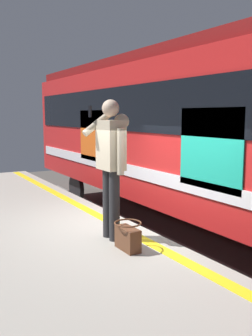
# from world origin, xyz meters

# --- Properties ---
(ground_plane) EXTENTS (25.00, 25.00, 0.00)m
(ground_plane) POSITION_xyz_m (0.00, 0.00, 0.00)
(ground_plane) COLOR #4C4742
(safety_line) EXTENTS (11.99, 0.16, 0.01)m
(safety_line) POSITION_xyz_m (0.00, 0.30, 1.06)
(safety_line) COLOR yellow
(safety_line) RESTS_ON platform
(track_rail_near) EXTENTS (15.90, 0.08, 0.16)m
(track_rail_near) POSITION_xyz_m (0.00, -1.62, 0.08)
(track_rail_near) COLOR slate
(track_rail_near) RESTS_ON ground
(train_carriage) EXTENTS (11.50, 2.79, 3.79)m
(train_carriage) POSITION_xyz_m (1.50, -2.33, 2.43)
(train_carriage) COLOR red
(train_carriage) RESTS_ON ground
(passenger) EXTENTS (0.57, 0.55, 1.82)m
(passenger) POSITION_xyz_m (-0.36, 0.63, 2.14)
(passenger) COLOR #262628
(passenger) RESTS_ON platform
(handbag) EXTENTS (0.37, 0.34, 0.35)m
(handbag) POSITION_xyz_m (-0.83, 0.66, 1.22)
(handbag) COLOR #59331E
(handbag) RESTS_ON platform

